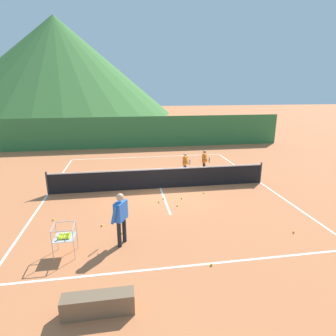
% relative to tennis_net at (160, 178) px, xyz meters
% --- Properties ---
extents(ground_plane, '(120.00, 120.00, 0.00)m').
position_rel_tennis_net_xyz_m(ground_plane, '(0.00, 0.00, -0.50)').
color(ground_plane, '#C67042').
extents(line_baseline_near, '(10.09, 0.08, 0.01)m').
position_rel_tennis_net_xyz_m(line_baseline_near, '(0.00, -6.00, -0.50)').
color(line_baseline_near, white).
rests_on(line_baseline_near, ground).
extents(line_baseline_far, '(10.09, 0.08, 0.01)m').
position_rel_tennis_net_xyz_m(line_baseline_far, '(0.00, 6.22, -0.50)').
color(line_baseline_far, white).
rests_on(line_baseline_far, ground).
extents(line_sideline_west, '(0.08, 12.22, 0.01)m').
position_rel_tennis_net_xyz_m(line_sideline_west, '(-5.05, 0.00, -0.50)').
color(line_sideline_west, white).
rests_on(line_sideline_west, ground).
extents(line_sideline_east, '(0.08, 12.22, 0.01)m').
position_rel_tennis_net_xyz_m(line_sideline_east, '(5.05, 0.00, -0.50)').
color(line_sideline_east, white).
rests_on(line_sideline_east, ground).
extents(line_service_center, '(0.08, 5.79, 0.01)m').
position_rel_tennis_net_xyz_m(line_service_center, '(0.00, 0.00, -0.50)').
color(line_service_center, white).
rests_on(line_service_center, ground).
extents(tennis_net, '(10.11, 0.08, 1.05)m').
position_rel_tennis_net_xyz_m(tennis_net, '(0.00, 0.00, 0.00)').
color(tennis_net, '#333338').
rests_on(tennis_net, ground).
extents(instructor, '(0.53, 0.82, 1.64)m').
position_rel_tennis_net_xyz_m(instructor, '(-1.79, -4.62, 0.49)').
color(instructor, black).
rests_on(instructor, ground).
extents(student_0, '(0.41, 0.69, 1.25)m').
position_rel_tennis_net_xyz_m(student_0, '(1.58, 1.74, 0.25)').
color(student_0, navy).
rests_on(student_0, ground).
extents(student_1, '(0.41, 0.72, 1.34)m').
position_rel_tennis_net_xyz_m(student_1, '(2.68, 1.86, 0.30)').
color(student_1, black).
rests_on(student_1, ground).
extents(ball_cart, '(0.58, 0.58, 0.90)m').
position_rel_tennis_net_xyz_m(ball_cart, '(-3.36, -4.93, 0.08)').
color(ball_cart, '#B7B7BC').
rests_on(ball_cart, ground).
extents(tennis_ball_0, '(0.07, 0.07, 0.07)m').
position_rel_tennis_net_xyz_m(tennis_ball_0, '(3.76, -4.84, -0.47)').
color(tennis_ball_0, yellow).
rests_on(tennis_ball_0, ground).
extents(tennis_ball_1, '(0.07, 0.07, 0.07)m').
position_rel_tennis_net_xyz_m(tennis_ball_1, '(0.41, -2.15, -0.47)').
color(tennis_ball_1, yellow).
rests_on(tennis_ball_1, ground).
extents(tennis_ball_2, '(0.07, 0.07, 0.07)m').
position_rel_tennis_net_xyz_m(tennis_ball_2, '(1.84, -0.99, -0.47)').
color(tennis_ball_2, yellow).
rests_on(tennis_ball_2, ground).
extents(tennis_ball_3, '(0.07, 0.07, 0.07)m').
position_rel_tennis_net_xyz_m(tennis_ball_3, '(-2.47, -3.37, -0.47)').
color(tennis_ball_3, yellow).
rests_on(tennis_ball_3, ground).
extents(tennis_ball_4, '(0.07, 0.07, 0.07)m').
position_rel_tennis_net_xyz_m(tennis_ball_4, '(-0.04, -1.37, -0.47)').
color(tennis_ball_4, yellow).
rests_on(tennis_ball_4, ground).
extents(tennis_ball_5, '(0.07, 0.07, 0.07)m').
position_rel_tennis_net_xyz_m(tennis_ball_5, '(0.56, -6.09, -0.47)').
color(tennis_ball_5, yellow).
rests_on(tennis_ball_5, ground).
extents(tennis_ball_6, '(0.07, 0.07, 0.07)m').
position_rel_tennis_net_xyz_m(tennis_ball_6, '(-4.22, -2.66, -0.47)').
color(tennis_ball_6, yellow).
rests_on(tennis_ball_6, ground).
extents(tennis_ball_7, '(0.07, 0.07, 0.07)m').
position_rel_tennis_net_xyz_m(tennis_ball_7, '(0.73, -1.44, -0.47)').
color(tennis_ball_7, yellow).
rests_on(tennis_ball_7, ground).
extents(tennis_ball_8, '(0.07, 0.07, 0.07)m').
position_rel_tennis_net_xyz_m(tennis_ball_8, '(-0.28, -1.68, -0.47)').
color(tennis_ball_8, yellow).
rests_on(tennis_ball_8, ground).
extents(tennis_ball_9, '(0.07, 0.07, 0.07)m').
position_rel_tennis_net_xyz_m(tennis_ball_9, '(-1.81, -4.01, -0.47)').
color(tennis_ball_9, yellow).
rests_on(tennis_ball_9, ground).
extents(windscreen_fence, '(22.20, 0.08, 2.43)m').
position_rel_tennis_net_xyz_m(windscreen_fence, '(0.00, 9.45, 0.72)').
color(windscreen_fence, '#33753D').
rests_on(windscreen_fence, ground).
extents(courtside_bench, '(1.50, 0.36, 0.46)m').
position_rel_tennis_net_xyz_m(courtside_bench, '(-2.28, -7.27, -0.27)').
color(courtside_bench, brown).
rests_on(courtside_bench, ground).
extents(hill_0, '(39.32, 39.32, 16.41)m').
position_rel_tennis_net_xyz_m(hill_0, '(-12.51, 42.11, 7.71)').
color(hill_0, '#427A38').
rests_on(hill_0, ground).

